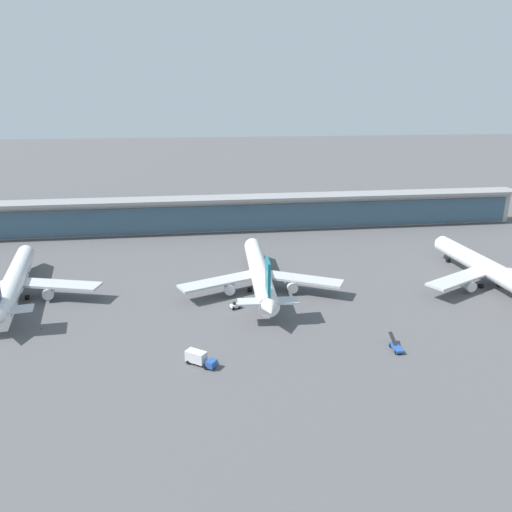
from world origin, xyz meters
The scene contains 9 objects.
ground_plane centered at (0.00, 0.00, 0.00)m, with size 1200.00×1200.00×0.00m, color #515154.
airliner_left_stand centered at (-72.55, 8.09, 5.44)m, with size 49.23×64.68×17.27m.
airliner_centre_stand centered at (-0.17, 5.36, 5.44)m, with size 49.83×64.86×17.27m.
airliner_right_stand centered at (71.64, -1.45, 5.44)m, with size 49.88×64.78×17.27m.
service_truck_near_nose_blue centered at (-20.07, -37.16, 1.69)m, with size 7.21×6.23×3.10m.
service_truck_under_wing_blue centered at (26.16, -36.95, 0.81)m, with size 2.02×6.83×2.70m.
service_truck_mid_apron_white centered at (-9.12, -8.05, 0.87)m, with size 3.31×2.74×2.05m.
terminal_building centered at (0.00, 77.79, 7.87)m, with size 263.77×12.80×15.20m.
safety_cone_charlie centered at (-59.90, -13.45, 0.32)m, with size 0.62×0.62×0.70m.
Camera 1 is at (-21.02, -134.74, 57.13)m, focal length 34.49 mm.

